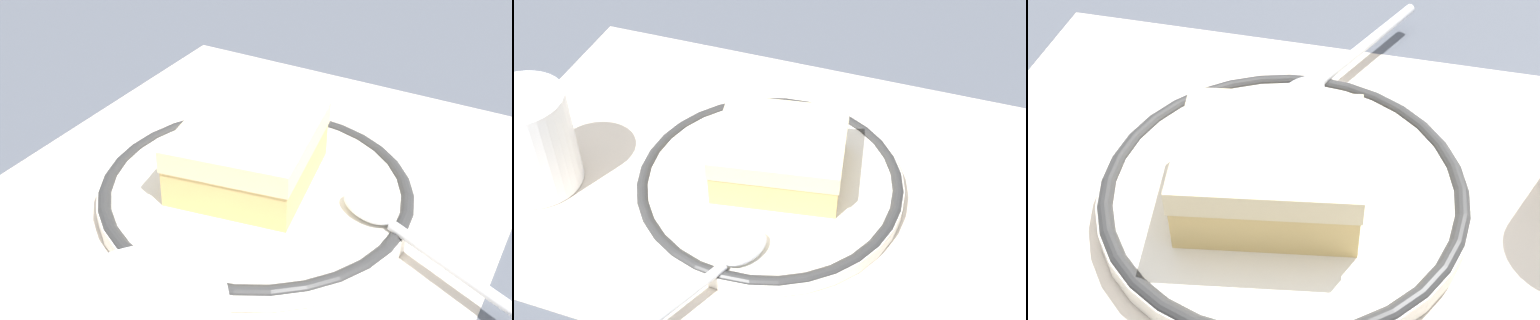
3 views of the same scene
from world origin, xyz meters
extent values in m
plane|color=#4C515B|center=(0.00, 0.00, 0.00)|extent=(2.40, 2.40, 0.00)
cube|color=beige|center=(0.00, 0.00, 0.00)|extent=(0.44, 0.33, 0.00)
cylinder|color=silver|center=(-0.02, 0.01, 0.01)|extent=(0.21, 0.21, 0.01)
torus|color=#333333|center=(-0.02, 0.01, 0.01)|extent=(0.21, 0.21, 0.01)
cube|color=#DBB76B|center=(-0.02, 0.00, 0.03)|extent=(0.11, 0.10, 0.03)
cube|color=beige|center=(-0.02, 0.00, 0.05)|extent=(0.11, 0.10, 0.01)
ellipsoid|color=silver|center=(-0.02, 0.08, 0.02)|extent=(0.04, 0.04, 0.01)
cylinder|color=silver|center=(0.01, 0.15, 0.02)|extent=(0.05, 0.10, 0.01)
camera|label=1|loc=(0.30, 0.19, 0.27)|focal=47.62mm
camera|label=2|loc=(-0.15, 0.38, 0.39)|focal=49.68mm
camera|label=3|loc=(0.05, -0.27, 0.31)|focal=51.77mm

